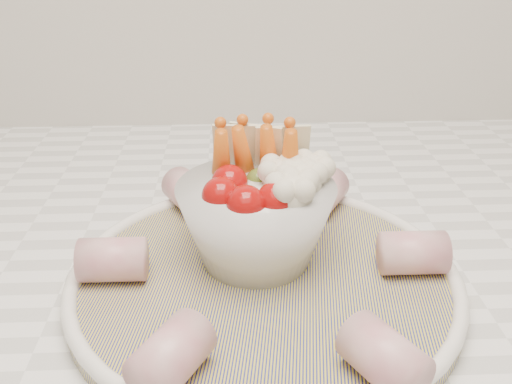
{
  "coord_description": "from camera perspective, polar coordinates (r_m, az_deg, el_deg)",
  "views": [
    {
      "loc": [
        0.09,
        0.96,
        1.2
      ],
      "look_at": [
        0.1,
        1.37,
        1.0
      ],
      "focal_mm": 40.0,
      "sensor_mm": 36.0,
      "label": 1
    }
  ],
  "objects": [
    {
      "name": "serving_platter",
      "position": [
        0.47,
        0.82,
        -8.66
      ],
      "size": [
        0.35,
        0.35,
        0.02
      ],
      "color": "navy",
      "rests_on": "kitchen_counter"
    },
    {
      "name": "veggie_bowl",
      "position": [
        0.46,
        0.3,
        -2.01
      ],
      "size": [
        0.13,
        0.13,
        0.11
      ],
      "color": "silver",
      "rests_on": "serving_platter"
    },
    {
      "name": "cured_meat_rolls",
      "position": [
        0.46,
        0.84,
        -6.42
      ],
      "size": [
        0.29,
        0.3,
        0.04
      ],
      "color": "#BC5666",
      "rests_on": "serving_platter"
    }
  ]
}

